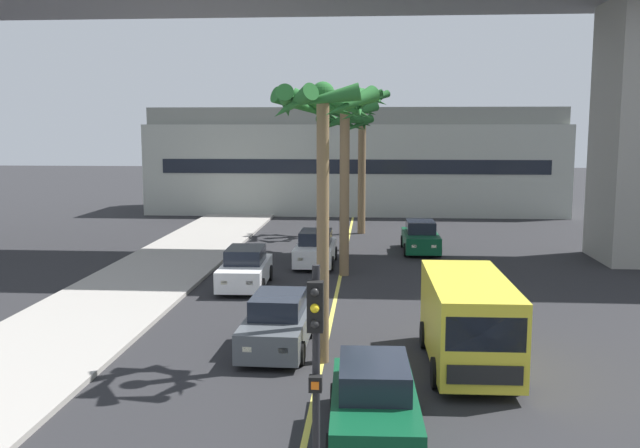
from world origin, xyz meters
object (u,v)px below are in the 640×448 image
(car_queue_second, at_px, (278,324))
(traffic_light_median_near, at_px, (316,363))
(palm_tree_far_median, at_px, (345,140))
(car_queue_fifth, at_px, (374,403))
(car_queue_third, at_px, (245,269))
(palm_tree_near_median, at_px, (345,136))
(palm_tree_mid_median, at_px, (323,130))
(car_queue_front, at_px, (420,238))
(delivery_van, at_px, (468,320))
(palm_tree_farthest_median, at_px, (362,119))
(car_queue_fourth, at_px, (316,249))

(car_queue_second, relative_size, traffic_light_median_near, 0.99)
(car_queue_second, xyz_separation_m, palm_tree_far_median, (1.25, 16.29, 4.90))
(car_queue_fifth, bearing_deg, car_queue_third, 110.89)
(palm_tree_near_median, distance_m, palm_tree_mid_median, 11.13)
(car_queue_third, bearing_deg, palm_tree_mid_median, -66.91)
(palm_tree_near_median, bearing_deg, car_queue_second, -98.44)
(car_queue_front, bearing_deg, traffic_light_median_near, -97.55)
(palm_tree_near_median, bearing_deg, car_queue_third, -146.99)
(car_queue_front, height_order, car_queue_third, same)
(car_queue_front, xyz_separation_m, palm_tree_far_median, (-3.86, 0.18, 4.90))
(car_queue_second, height_order, delivery_van, delivery_van)
(palm_tree_farthest_median, bearing_deg, car_queue_fifth, -88.60)
(car_queue_front, bearing_deg, delivery_van, -89.88)
(car_queue_third, bearing_deg, palm_tree_near_median, 33.01)
(car_queue_third, height_order, palm_tree_near_median, palm_tree_near_median)
(car_queue_second, xyz_separation_m, car_queue_third, (-2.33, 7.62, 0.00))
(car_queue_third, bearing_deg, delivery_van, -49.65)
(palm_tree_mid_median, relative_size, palm_tree_far_median, 1.05)
(car_queue_fifth, relative_size, palm_tree_near_median, 0.56)
(car_queue_fourth, bearing_deg, car_queue_second, -90.35)
(delivery_van, bearing_deg, car_queue_third, 130.35)
(car_queue_fifth, bearing_deg, palm_tree_farthest_median, 91.40)
(car_queue_fourth, xyz_separation_m, traffic_light_median_near, (1.72, -21.28, 1.99))
(delivery_van, relative_size, palm_tree_near_median, 0.71)
(delivery_van, distance_m, palm_tree_far_median, 18.42)
(car_queue_front, bearing_deg, car_queue_fifth, -96.35)
(traffic_light_median_near, distance_m, palm_tree_near_median, 19.30)
(palm_tree_mid_median, bearing_deg, car_queue_front, 77.63)
(car_queue_front, distance_m, car_queue_second, 16.91)
(palm_tree_farthest_median, bearing_deg, car_queue_second, -95.23)
(car_queue_second, distance_m, palm_tree_far_median, 17.06)
(car_queue_front, height_order, traffic_light_median_near, traffic_light_median_near)
(car_queue_second, xyz_separation_m, car_queue_fourth, (0.07, 12.36, 0.00))
(car_queue_second, xyz_separation_m, palm_tree_mid_median, (1.36, -1.02, 5.46))
(car_queue_front, height_order, palm_tree_mid_median, palm_tree_mid_median)
(car_queue_fourth, relative_size, palm_tree_mid_median, 0.55)
(palm_tree_near_median, relative_size, palm_tree_mid_median, 1.01)
(delivery_van, xyz_separation_m, palm_tree_mid_median, (-3.80, 0.16, 4.90))
(palm_tree_mid_median, xyz_separation_m, palm_tree_farthest_median, (0.67, 23.18, 0.59))
(car_queue_third, bearing_deg, car_queue_fifth, -69.11)
(delivery_van, distance_m, traffic_light_median_near, 8.56)
(car_queue_front, height_order, delivery_van, delivery_van)
(palm_tree_near_median, bearing_deg, palm_tree_far_median, 92.27)
(palm_tree_near_median, distance_m, palm_tree_far_median, 6.20)
(car_queue_third, relative_size, palm_tree_near_median, 0.56)
(car_queue_fourth, distance_m, palm_tree_farthest_median, 11.68)
(car_queue_front, xyz_separation_m, palm_tree_farthest_median, (-3.09, 6.04, 6.05))
(car_queue_third, xyz_separation_m, palm_tree_farthest_median, (4.35, 14.54, 6.05))
(car_queue_fourth, bearing_deg, palm_tree_farthest_median, 78.73)
(car_queue_fourth, bearing_deg, car_queue_third, -116.86)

